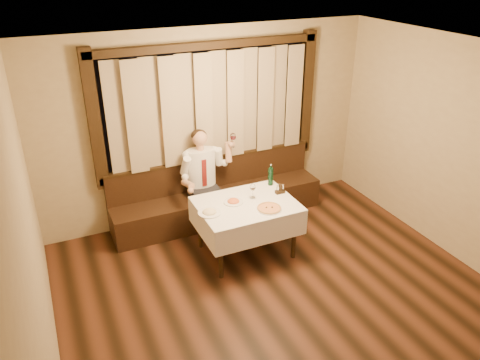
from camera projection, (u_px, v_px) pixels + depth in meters
name	position (u px, v px, depth m)	size (l,w,h in m)	color
room	(275.00, 173.00, 5.12)	(5.01, 6.01, 2.81)	black
banquette	(217.00, 199.00, 7.07)	(3.20, 0.61, 0.94)	black
dining_table	(246.00, 210.00, 6.09)	(1.27, 0.97, 0.76)	black
pizza	(269.00, 208.00, 5.89)	(0.32, 0.32, 0.03)	white
pasta_red	(233.00, 200.00, 6.04)	(0.26, 0.26, 0.09)	white
pasta_cream	(209.00, 211.00, 5.79)	(0.29, 0.29, 0.10)	white
green_bottle	(271.00, 176.00, 6.46)	(0.07, 0.07, 0.31)	#104A28
table_wine_glass	(253.00, 188.00, 6.09)	(0.08, 0.08, 0.21)	white
cruet_caddy	(280.00, 190.00, 6.27)	(0.13, 0.06, 0.14)	black
seated_man	(203.00, 173.00, 6.68)	(0.81, 0.60, 1.45)	black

